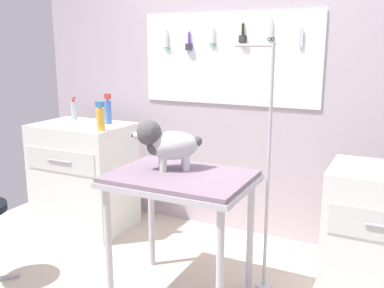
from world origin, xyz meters
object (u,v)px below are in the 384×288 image
object	(u,v)px
grooming_table	(181,188)
grooming_arm	(266,180)
dog	(166,143)
counter_left	(84,176)
shampoo_bottle	(100,118)

from	to	relation	value
grooming_table	grooming_arm	world-z (taller)	grooming_arm
grooming_table	dog	xyz separation A→B (m)	(-0.13, 0.05, 0.26)
dog	grooming_arm	bearing A→B (deg)	26.26
dog	counter_left	distance (m)	1.38
dog	counter_left	xyz separation A→B (m)	(-1.15, 0.55, -0.52)
grooming_arm	counter_left	distance (m)	1.76
shampoo_bottle	grooming_table	bearing A→B (deg)	-25.12
counter_left	dog	bearing A→B (deg)	-25.65
grooming_table	dog	size ratio (longest dim) A/B	2.10
grooming_table	dog	distance (m)	0.29
grooming_table	grooming_arm	size ratio (longest dim) A/B	0.55
dog	shampoo_bottle	xyz separation A→B (m)	(-0.81, 0.39, 0.04)
grooming_arm	shampoo_bottle	xyz separation A→B (m)	(-1.38, 0.11, 0.29)
grooming_table	shampoo_bottle	bearing A→B (deg)	154.88
dog	counter_left	size ratio (longest dim) A/B	0.45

